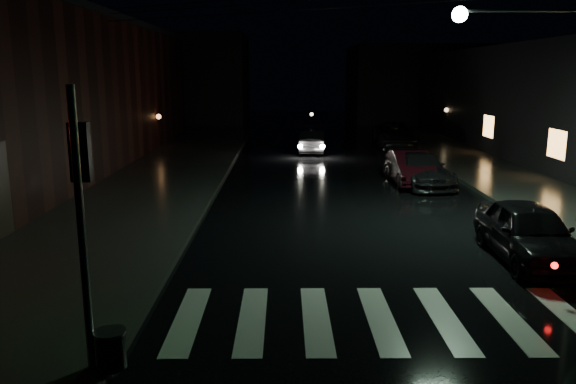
{
  "coord_description": "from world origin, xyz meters",
  "views": [
    {
      "loc": [
        0.61,
        -9.25,
        4.5
      ],
      "look_at": [
        0.7,
        4.41,
        1.6
      ],
      "focal_mm": 35.0,
      "sensor_mm": 36.0,
      "label": 1
    }
  ],
  "objects_px": {
    "parked_car_d": "(395,134)",
    "oncoming_car": "(312,142)",
    "parked_car_c": "(418,169)",
    "parked_car_a": "(529,232)",
    "parked_car_b": "(410,168)"
  },
  "relations": [
    {
      "from": "parked_car_d",
      "to": "oncoming_car",
      "type": "xyz_separation_m",
      "value": [
        -5.4,
        -3.21,
        -0.08
      ]
    },
    {
      "from": "parked_car_d",
      "to": "parked_car_a",
      "type": "bearing_deg",
      "value": -89.97
    },
    {
      "from": "parked_car_b",
      "to": "oncoming_car",
      "type": "bearing_deg",
      "value": 112.1
    },
    {
      "from": "oncoming_car",
      "to": "parked_car_c",
      "type": "bearing_deg",
      "value": 115.72
    },
    {
      "from": "parked_car_b",
      "to": "parked_car_d",
      "type": "height_order",
      "value": "parked_car_d"
    },
    {
      "from": "parked_car_d",
      "to": "oncoming_car",
      "type": "bearing_deg",
      "value": -146.59
    },
    {
      "from": "parked_car_d",
      "to": "oncoming_car",
      "type": "height_order",
      "value": "parked_car_d"
    },
    {
      "from": "parked_car_a",
      "to": "oncoming_car",
      "type": "height_order",
      "value": "parked_car_a"
    },
    {
      "from": "parked_car_a",
      "to": "oncoming_car",
      "type": "bearing_deg",
      "value": 104.55
    },
    {
      "from": "parked_car_b",
      "to": "parked_car_c",
      "type": "bearing_deg",
      "value": -44.0
    },
    {
      "from": "parked_car_b",
      "to": "parked_car_d",
      "type": "xyz_separation_m",
      "value": [
        1.78,
        12.53,
        0.05
      ]
    },
    {
      "from": "parked_car_a",
      "to": "parked_car_d",
      "type": "relative_size",
      "value": 0.8
    },
    {
      "from": "parked_car_b",
      "to": "parked_car_d",
      "type": "bearing_deg",
      "value": 82.81
    },
    {
      "from": "parked_car_c",
      "to": "parked_car_d",
      "type": "height_order",
      "value": "parked_car_d"
    },
    {
      "from": "parked_car_d",
      "to": "oncoming_car",
      "type": "relative_size",
      "value": 1.34
    }
  ]
}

